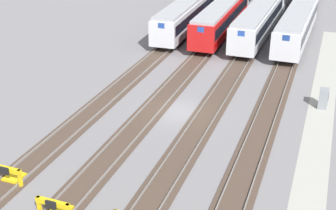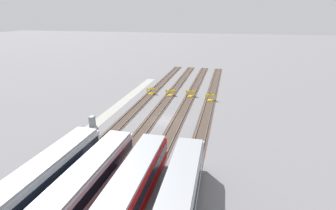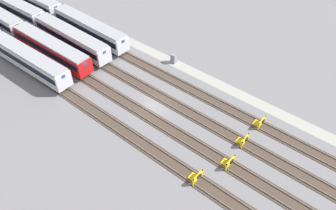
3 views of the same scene
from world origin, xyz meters
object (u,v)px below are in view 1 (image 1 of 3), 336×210
(subway_car_front_row_left_inner, at_px, (221,18))
(bumper_stop_far_inner_track, at_px, (10,174))
(subway_car_front_row_rightmost, at_px, (297,25))
(bumper_stop_middle_track, at_px, (56,208))
(subway_car_front_row_leftmost, at_px, (258,21))
(electrical_cabinet, at_px, (323,98))
(subway_car_back_row_leftmost, at_px, (186,15))

(subway_car_front_row_left_inner, relative_size, bumper_stop_far_inner_track, 9.00)
(subway_car_front_row_rightmost, bearing_deg, bumper_stop_middle_track, 166.36)
(subway_car_front_row_leftmost, bearing_deg, bumper_stop_far_inner_track, 165.65)
(bumper_stop_middle_track, relative_size, electrical_cabinet, 1.25)
(subway_car_front_row_rightmost, height_order, subway_car_back_row_leftmost, same)
(subway_car_front_row_left_inner, xyz_separation_m, subway_car_front_row_rightmost, (0.00, -8.62, 0.00))
(subway_car_front_row_left_inner, relative_size, subway_car_back_row_leftmost, 1.00)
(subway_car_front_row_leftmost, xyz_separation_m, bumper_stop_middle_track, (-35.66, 4.34, -1.53))
(subway_car_front_row_left_inner, bearing_deg, bumper_stop_far_inner_track, 172.67)
(subway_car_front_row_left_inner, bearing_deg, subway_car_front_row_rightmost, -90.00)
(bumper_stop_middle_track, distance_m, electrical_cabinet, 22.59)
(subway_car_front_row_rightmost, xyz_separation_m, subway_car_back_row_leftmost, (-0.00, 12.95, 0.00))
(subway_car_front_row_rightmost, relative_size, bumper_stop_far_inner_track, 9.01)
(subway_car_front_row_left_inner, distance_m, bumper_stop_far_inner_track, 34.13)
(subway_car_front_row_leftmost, xyz_separation_m, electrical_cabinet, (-16.87, -8.19, -1.24))
(subway_car_front_row_rightmost, distance_m, subway_car_back_row_leftmost, 12.95)
(subway_car_front_row_rightmost, bearing_deg, electrical_cabinet, -167.04)
(electrical_cabinet, bearing_deg, bumper_stop_middle_track, 146.29)
(subway_car_front_row_leftmost, distance_m, subway_car_back_row_leftmost, 8.64)
(bumper_stop_middle_track, height_order, electrical_cabinet, electrical_cabinet)
(subway_car_front_row_left_inner, bearing_deg, subway_car_back_row_leftmost, 90.00)
(subway_car_front_row_leftmost, distance_m, electrical_cabinet, 18.79)
(subway_car_front_row_leftmost, bearing_deg, electrical_cabinet, -154.09)
(subway_car_front_row_left_inner, height_order, electrical_cabinet, subway_car_front_row_left_inner)
(subway_car_front_row_left_inner, distance_m, subway_car_front_row_rightmost, 8.62)
(subway_car_front_row_rightmost, height_order, electrical_cabinet, subway_car_front_row_rightmost)
(subway_car_front_row_leftmost, relative_size, subway_car_front_row_left_inner, 1.00)
(subway_car_front_row_left_inner, height_order, subway_car_front_row_rightmost, same)
(subway_car_front_row_leftmost, bearing_deg, bumper_stop_middle_track, 173.06)
(subway_car_front_row_left_inner, bearing_deg, bumper_stop_middle_track, 179.94)
(subway_car_front_row_rightmost, relative_size, bumper_stop_middle_track, 9.01)
(subway_car_front_row_left_inner, bearing_deg, subway_car_front_row_leftmost, -90.00)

